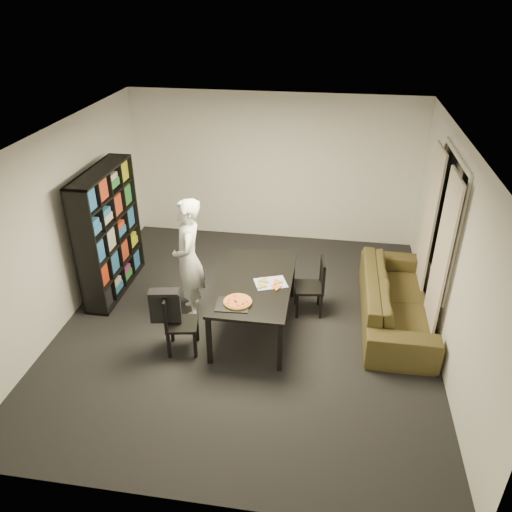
% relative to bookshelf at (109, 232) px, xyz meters
% --- Properties ---
extents(room, '(5.01, 5.51, 2.61)m').
position_rel_bookshelf_xyz_m(room, '(2.16, -0.60, 0.35)').
color(room, black).
rests_on(room, ground).
extents(window_pane, '(0.02, 1.40, 1.60)m').
position_rel_bookshelf_xyz_m(window_pane, '(4.64, -0.00, 0.55)').
color(window_pane, black).
rests_on(window_pane, room).
extents(window_frame, '(0.03, 1.52, 1.72)m').
position_rel_bookshelf_xyz_m(window_frame, '(4.64, -0.00, 0.55)').
color(window_frame, white).
rests_on(window_frame, room).
extents(curtain_left, '(0.03, 0.70, 2.25)m').
position_rel_bookshelf_xyz_m(curtain_left, '(4.56, -0.52, 0.20)').
color(curtain_left, beige).
rests_on(curtain_left, room).
extents(curtain_right, '(0.03, 0.70, 2.25)m').
position_rel_bookshelf_xyz_m(curtain_right, '(4.56, 0.52, 0.20)').
color(curtain_right, beige).
rests_on(curtain_right, room).
extents(bookshelf, '(0.35, 1.50, 1.90)m').
position_rel_bookshelf_xyz_m(bookshelf, '(0.00, 0.00, 0.00)').
color(bookshelf, black).
rests_on(bookshelf, room).
extents(dining_table, '(0.96, 1.74, 0.72)m').
position_rel_bookshelf_xyz_m(dining_table, '(2.26, -0.64, -0.29)').
color(dining_table, black).
rests_on(dining_table, room).
extents(chair_left, '(0.45, 0.45, 0.83)m').
position_rel_bookshelf_xyz_m(chair_left, '(1.36, -1.27, -0.48)').
color(chair_left, black).
rests_on(chair_left, room).
extents(chair_right, '(0.44, 0.44, 0.84)m').
position_rel_bookshelf_xyz_m(chair_right, '(3.04, -0.16, -0.47)').
color(chair_right, black).
rests_on(chair_right, room).
extents(draped_jacket, '(0.39, 0.22, 0.46)m').
position_rel_bookshelf_xyz_m(draped_jacket, '(1.25, -1.29, -0.27)').
color(draped_jacket, black).
rests_on(draped_jacket, chair_left).
extents(person, '(0.56, 0.72, 1.74)m').
position_rel_bookshelf_xyz_m(person, '(1.32, -0.45, -0.08)').
color(person, white).
rests_on(person, room).
extents(baking_tray, '(0.42, 0.34, 0.01)m').
position_rel_bookshelf_xyz_m(baking_tray, '(2.08, -1.22, -0.22)').
color(baking_tray, black).
rests_on(baking_tray, dining_table).
extents(pepperoni_pizza, '(0.35, 0.35, 0.03)m').
position_rel_bookshelf_xyz_m(pepperoni_pizza, '(2.14, -1.18, -0.20)').
color(pepperoni_pizza, olive).
rests_on(pepperoni_pizza, dining_table).
extents(kitchen_towel, '(0.48, 0.42, 0.01)m').
position_rel_bookshelf_xyz_m(kitchen_towel, '(2.48, -0.66, -0.22)').
color(kitchen_towel, silver).
rests_on(kitchen_towel, dining_table).
extents(pizza_slices, '(0.45, 0.41, 0.01)m').
position_rel_bookshelf_xyz_m(pizza_slices, '(2.47, -0.70, -0.21)').
color(pizza_slices, '#C9853F').
rests_on(pizza_slices, dining_table).
extents(sofa, '(0.89, 2.29, 0.67)m').
position_rel_bookshelf_xyz_m(sofa, '(4.16, -0.18, -0.62)').
color(sofa, '#42431B').
rests_on(sofa, room).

